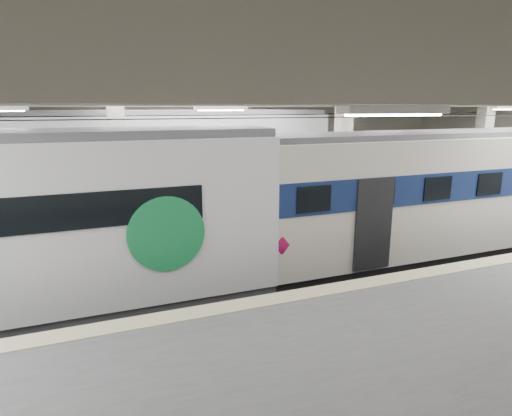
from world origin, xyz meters
name	(u,v)px	position (x,y,z in m)	size (l,w,h in m)	color
station_hall	(269,184)	(0.00, -1.74, 3.24)	(36.00, 24.00, 5.75)	black
modern_emu	(59,228)	(-4.65, 0.00, 2.20)	(13.92, 2.87, 4.48)	silver
older_rer	(427,194)	(6.38, 0.00, 2.22)	(12.72, 2.81, 4.23)	beige
far_train	(125,176)	(-2.66, 5.50, 2.51)	(15.56, 3.82, 4.87)	silver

